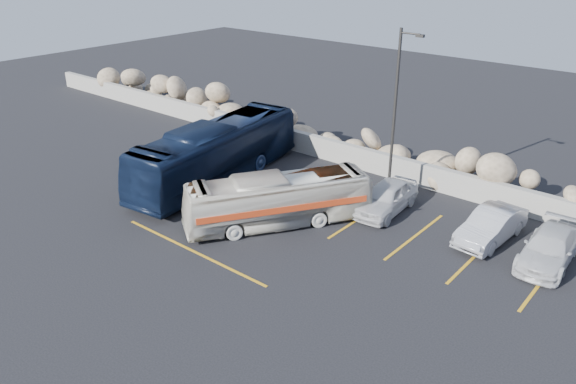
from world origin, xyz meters
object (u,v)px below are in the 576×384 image
Objects in this scene: car_b at (491,226)px; vintage_bus at (278,200)px; car_a at (386,197)px; lamppost at (396,113)px; car_c at (549,248)px; tour_coach at (217,152)px.

vintage_bus is at bearing -144.99° from car_b.
car_b is (4.72, 0.39, -0.04)m from car_a.
lamppost reaches higher than vintage_bus.
car_a is at bearing 86.67° from vintage_bus.
vintage_bus is at bearing -160.07° from car_c.
tour_coach reaches higher than car_c.
car_a is at bearing -170.48° from car_b.
lamppost reaches higher than car_c.
car_b is at bearing 62.89° from vintage_bus.
vintage_bus is 8.91m from car_b.
vintage_bus reaches higher than car_b.
car_b reaches higher than car_c.
tour_coach is 2.59× the size of car_c.
vintage_bus is 1.94× the size of car_c.
vintage_bus is (-2.44, -5.31, -3.16)m from lamppost.
car_c is (15.73, 2.44, -0.91)m from tour_coach.
car_c is (7.65, -1.10, -3.69)m from lamppost.
tour_coach is 8.97m from car_a.
car_b is at bearing 171.00° from car_c.
tour_coach is at bearing -173.89° from car_c.
lamppost is 8.56m from car_c.
lamppost is 1.90× the size of car_c.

